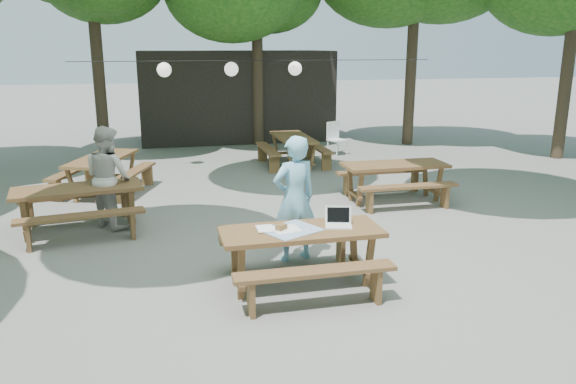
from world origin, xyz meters
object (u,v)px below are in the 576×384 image
at_px(woman, 294,199).
at_px(plastic_chair, 337,145).
at_px(picnic_table_nw, 79,209).
at_px(second_person, 108,177).
at_px(main_picnic_table, 301,257).

distance_m(woman, plastic_chair, 8.10).
relative_size(picnic_table_nw, woman, 1.19).
distance_m(second_person, plastic_chair, 7.82).
height_order(main_picnic_table, woman, woman).
relative_size(woman, plastic_chair, 1.97).
bearing_deg(plastic_chair, second_person, -160.93).
bearing_deg(woman, main_picnic_table, 67.47).
xyz_separation_m(picnic_table_nw, second_person, (0.47, 0.19, 0.46)).
xyz_separation_m(woman, second_person, (-2.63, 2.18, -0.04)).
distance_m(main_picnic_table, woman, 1.06).
relative_size(picnic_table_nw, second_person, 1.24).
relative_size(main_picnic_table, woman, 1.13).
distance_m(picnic_table_nw, second_person, 0.69).
relative_size(main_picnic_table, second_person, 1.18).
relative_size(picnic_table_nw, plastic_chair, 2.35).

